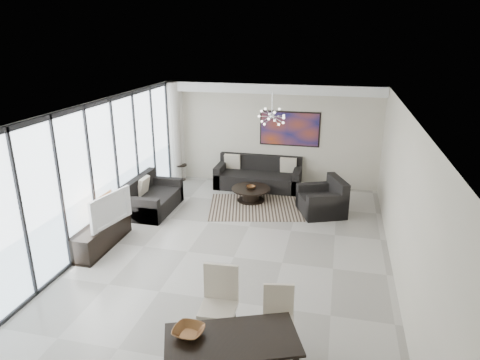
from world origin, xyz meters
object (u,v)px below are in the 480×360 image
(sofa_main, at_px, (258,177))
(television, at_px, (106,208))
(dining_table, at_px, (232,344))
(coffee_table, at_px, (251,194))
(tv_console, at_px, (101,235))

(sofa_main, bearing_deg, television, -118.74)
(sofa_main, distance_m, dining_table, 7.26)
(coffee_table, xyz_separation_m, sofa_main, (-0.01, 1.08, 0.09))
(coffee_table, relative_size, sofa_main, 0.42)
(sofa_main, distance_m, television, 4.84)
(sofa_main, bearing_deg, tv_console, -120.15)
(sofa_main, distance_m, tv_console, 4.92)
(television, bearing_deg, sofa_main, -16.98)
(television, distance_m, dining_table, 4.48)
(sofa_main, height_order, television, television)
(tv_console, height_order, television, television)
(coffee_table, distance_m, television, 3.96)
(coffee_table, bearing_deg, tv_console, -127.97)
(coffee_table, relative_size, tv_console, 0.60)
(coffee_table, distance_m, sofa_main, 1.08)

